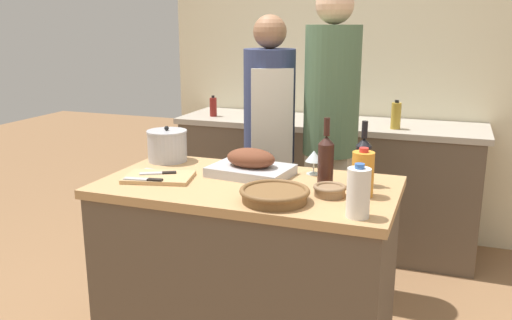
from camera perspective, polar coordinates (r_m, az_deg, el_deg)
kitchen_island at (r=2.58m, az=-0.84°, el=-12.09°), size 1.31×0.71×0.91m
back_counter at (r=4.01m, az=7.37°, el=-2.34°), size 2.16×0.60×0.92m
back_wall at (r=4.20m, az=8.82°, el=9.69°), size 2.66×0.10×2.55m
roasting_pan at (r=2.52m, az=-0.54°, el=-0.55°), size 0.39×0.30×0.13m
wicker_basket at (r=2.16m, az=1.98°, el=-3.63°), size 0.28×0.28×0.06m
cutting_board at (r=2.51m, az=-10.18°, el=-1.80°), size 0.34×0.27×0.02m
stock_pot at (r=2.81m, az=-9.32°, el=1.50°), size 0.21×0.21×0.18m
mixing_bowl at (r=2.25m, az=7.76°, el=-3.16°), size 0.14×0.14×0.05m
juice_jug at (r=2.25m, az=11.17°, el=-1.43°), size 0.09×0.09×0.20m
milk_jug at (r=2.00m, az=10.72°, el=-3.38°), size 0.09×0.09×0.20m
wine_bottle_green at (r=2.39m, az=11.22°, el=-0.03°), size 0.07×0.07×0.29m
wine_bottle_dark at (r=2.36m, az=7.36°, el=0.06°), size 0.07×0.07×0.30m
wine_glass_left at (r=2.54m, az=6.11°, el=0.31°), size 0.08×0.08×0.11m
knife_chef at (r=2.61m, az=-9.57°, el=-1.28°), size 0.23×0.06×0.01m
knife_paring at (r=2.53m, az=-10.15°, el=-1.36°), size 0.16×0.10×0.01m
knife_bread at (r=2.44m, az=-11.64°, el=-2.01°), size 0.18×0.06×0.01m
condiment_bottle_tall at (r=4.06m, az=-4.53°, el=5.60°), size 0.05×0.05×0.16m
condiment_bottle_short at (r=3.67m, az=14.52°, el=4.54°), size 0.06×0.06×0.19m
person_cook_aproned at (r=3.22m, az=1.41°, el=2.11°), size 0.32×0.34×1.64m
person_cook_guest at (r=3.12m, az=7.86°, el=3.28°), size 0.31×0.31×1.80m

